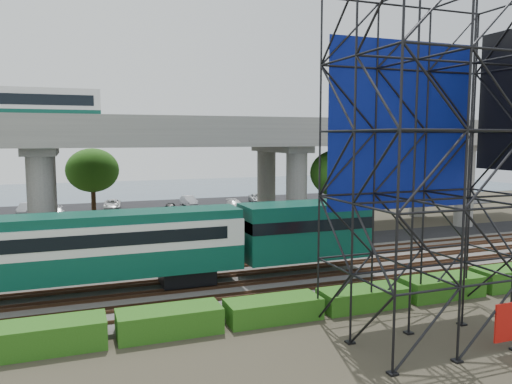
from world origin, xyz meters
name	(u,v)px	position (x,y,z in m)	size (l,w,h in m)	color
ground	(227,295)	(0.00, 0.00, 0.00)	(140.00, 140.00, 0.00)	#474233
ballast_bed	(217,284)	(0.00, 2.00, 0.10)	(90.00, 12.00, 0.20)	slate
service_road	(186,253)	(0.00, 10.50, 0.04)	(90.00, 5.00, 0.08)	black
parking_lot	(144,210)	(0.00, 34.00, 0.04)	(90.00, 18.00, 0.08)	black
harbor_water	(125,192)	(0.00, 56.00, 0.01)	(140.00, 40.00, 0.03)	#42556D
rail_tracks	(217,281)	(0.00, 2.00, 0.28)	(90.00, 9.52, 0.16)	#472D1E
commuter_train	(107,245)	(-6.20, 2.00, 2.88)	(29.30, 3.06, 4.30)	black
overpass	(160,143)	(-0.84, 16.00, 8.21)	(80.00, 12.00, 12.40)	#9E9B93
scaffold_tower	(442,166)	(7.54, -7.98, 7.47)	(9.36, 6.36, 15.00)	black
hedge_strip	(273,308)	(1.01, -4.30, 0.56)	(34.60, 1.80, 1.20)	#245413
trees	(114,176)	(-4.67, 16.17, 5.57)	(40.94, 16.94, 7.69)	#382314
suv	(149,246)	(-2.72, 10.54, 0.83)	(2.48, 5.37, 1.49)	black
parked_cars	(142,206)	(-0.24, 33.77, 0.66)	(33.82, 9.26, 1.25)	silver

